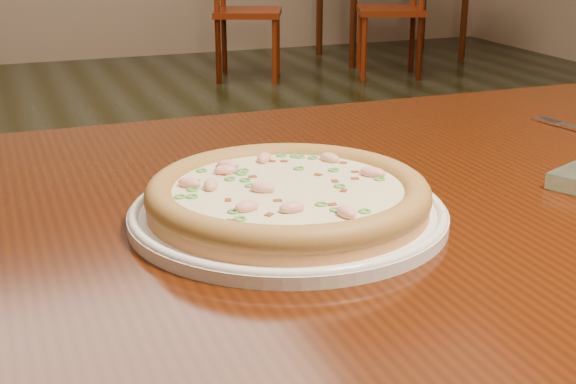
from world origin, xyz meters
name	(u,v)px	position (x,y,z in m)	size (l,w,h in m)	color
ground	(276,352)	(0.00, 0.00, 0.00)	(9.00, 9.00, 0.00)	black
hero_table	(371,273)	(-0.22, -0.92, 0.65)	(1.20, 0.80, 0.75)	black
plate	(288,212)	(-0.34, -0.97, 0.76)	(0.31, 0.31, 0.02)	white
pizza	(288,195)	(-0.34, -0.97, 0.78)	(0.28, 0.28, 0.03)	tan
chair_c	(240,11)	(0.99, 3.39, 0.44)	(0.55, 0.55, 0.95)	#601D07
chair_d	(399,9)	(2.01, 3.12, 0.44)	(0.54, 0.54, 0.95)	#601D07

